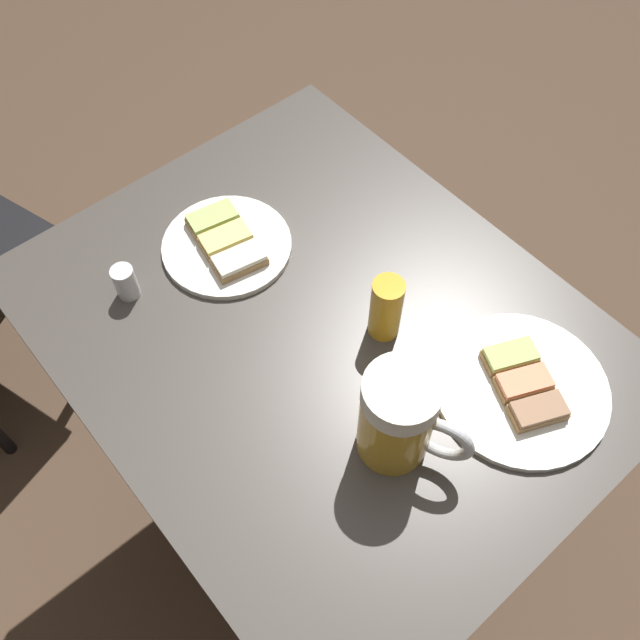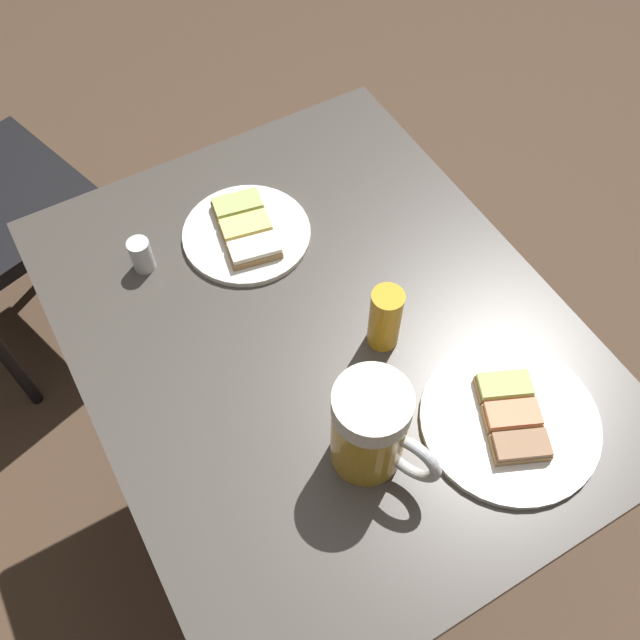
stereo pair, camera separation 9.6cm
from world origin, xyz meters
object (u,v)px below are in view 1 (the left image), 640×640
plate_near (522,387)px  salt_shaker (126,282)px  beer_glass_small (386,308)px  beer_mug (400,418)px  plate_far (227,244)px

plate_near → salt_shaker: size_ratio=4.26×
plate_near → beer_glass_small: 0.21m
plate_near → beer_mug: size_ratio=1.52×
plate_far → beer_glass_small: 0.27m
plate_near → salt_shaker: 0.56m
plate_near → salt_shaker: (-0.31, 0.47, 0.02)m
beer_glass_small → salt_shaker: (-0.24, 0.28, -0.02)m
plate_near → beer_glass_small: size_ratio=2.25×
plate_far → salt_shaker: size_ratio=3.61×
plate_near → beer_mug: beer_mug is taller
plate_far → salt_shaker: salt_shaker is taller
plate_near → plate_far: bearing=108.9°
plate_near → plate_far: (-0.15, 0.45, 0.00)m
beer_glass_small → salt_shaker: size_ratio=1.90×
beer_mug → salt_shaker: (-0.13, 0.42, -0.05)m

